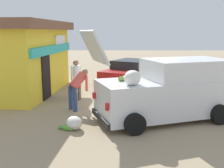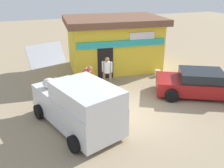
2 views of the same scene
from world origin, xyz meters
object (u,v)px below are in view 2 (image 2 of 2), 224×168
(delivery_van, at_px, (78,104))
(vendor_standing, at_px, (107,70))
(parked_sedan, at_px, (200,84))
(customer_bending, at_px, (85,76))
(storefront_bar, at_px, (113,42))
(unloaded_banana_pile, at_px, (45,96))
(paint_bucket, at_px, (158,73))

(delivery_van, xyz_separation_m, vendor_standing, (2.32, 3.24, 0.02))
(parked_sedan, height_order, customer_bending, customer_bending)
(parked_sedan, bearing_deg, storefront_bar, 114.36)
(unloaded_banana_pile, height_order, paint_bucket, paint_bucket)
(vendor_standing, relative_size, customer_bending, 1.14)
(vendor_standing, bearing_deg, paint_bucket, 9.03)
(delivery_van, bearing_deg, paint_bucket, 33.51)
(delivery_van, height_order, customer_bending, delivery_van)
(delivery_van, bearing_deg, vendor_standing, 54.39)
(vendor_standing, xyz_separation_m, customer_bending, (-1.25, -0.21, -0.08))
(unloaded_banana_pile, bearing_deg, delivery_van, -71.65)
(parked_sedan, distance_m, paint_bucket, 3.12)
(unloaded_banana_pile, xyz_separation_m, paint_bucket, (6.66, 0.88, 0.02))
(delivery_van, bearing_deg, customer_bending, 70.60)
(vendor_standing, xyz_separation_m, paint_bucket, (3.38, 0.54, -0.77))
(delivery_van, bearing_deg, storefront_bar, 58.69)
(delivery_van, relative_size, customer_bending, 3.36)
(vendor_standing, bearing_deg, storefront_bar, 63.75)
(vendor_standing, xyz_separation_m, unloaded_banana_pile, (-3.28, -0.34, -0.79))
(vendor_standing, distance_m, customer_bending, 1.27)
(storefront_bar, distance_m, paint_bucket, 3.46)
(customer_bending, bearing_deg, parked_sedan, -23.50)
(vendor_standing, relative_size, unloaded_banana_pile, 2.12)
(paint_bucket, bearing_deg, unloaded_banana_pile, -172.47)
(storefront_bar, xyz_separation_m, unloaded_banana_pile, (-4.78, -3.38, -1.49))
(parked_sedan, bearing_deg, paint_bucket, 101.51)
(delivery_van, relative_size, paint_bucket, 12.58)
(parked_sedan, xyz_separation_m, paint_bucket, (-0.62, 3.03, -0.41))
(unloaded_banana_pile, bearing_deg, storefront_bar, 35.27)
(parked_sedan, bearing_deg, delivery_van, -173.28)
(unloaded_banana_pile, bearing_deg, parked_sedan, -16.46)
(storefront_bar, distance_m, parked_sedan, 6.16)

